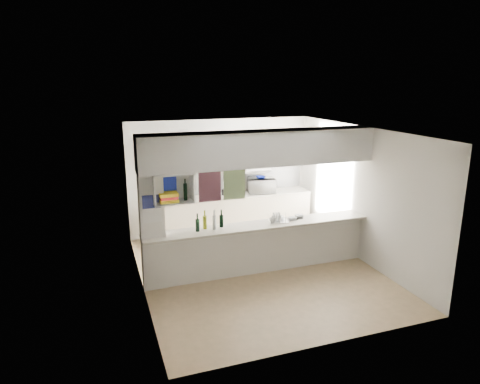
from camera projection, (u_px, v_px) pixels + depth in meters
name	position (u px, v px, depth m)	size (l,w,h in m)	color
floor	(259.00, 271.00, 7.92)	(4.80, 4.80, 0.00)	#8F7753
ceiling	(261.00, 131.00, 7.26)	(4.80, 4.80, 0.00)	white
wall_back	(221.00, 176.00, 9.78)	(4.20, 4.20, 0.00)	silver
wall_left	(139.00, 216.00, 6.92)	(4.80, 4.80, 0.00)	silver
wall_right	(361.00, 194.00, 8.25)	(4.80, 4.80, 0.00)	silver
servery_partition	(251.00, 185.00, 7.44)	(4.20, 0.50, 2.60)	silver
cubby_shelf	(172.00, 190.00, 6.93)	(0.65, 0.35, 0.50)	white
kitchen_run	(231.00, 199.00, 9.71)	(3.60, 0.63, 2.24)	beige
microwave	(262.00, 186.00, 9.81)	(0.61, 0.41, 0.34)	white
bowl	(261.00, 177.00, 9.75)	(0.22, 0.22, 0.05)	navy
dish_rack	(278.00, 218.00, 7.82)	(0.40, 0.33, 0.19)	silver
cup	(272.00, 220.00, 7.72)	(0.12, 0.12, 0.10)	white
wine_bottles	(210.00, 222.00, 7.41)	(0.52, 0.15, 0.35)	black
plastic_tubs	(289.00, 218.00, 7.96)	(0.52, 0.22, 0.07)	silver
utensil_jar	(224.00, 192.00, 9.63)	(0.10, 0.10, 0.14)	black
knife_block	(238.00, 189.00, 9.76)	(0.10, 0.08, 0.20)	#58321E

